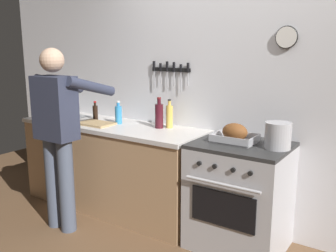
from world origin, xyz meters
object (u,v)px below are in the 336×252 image
at_px(bottle_dish_soap, 118,114).
at_px(bottle_cooking_oil, 169,116).
at_px(bottle_wine_red, 159,115).
at_px(stock_pot, 278,136).
at_px(bottle_soy_sauce, 95,112).
at_px(cutting_board, 96,124).
at_px(roasting_pan, 235,134).
at_px(stove, 239,196).
at_px(person_cook, 58,128).

relative_size(bottle_dish_soap, bottle_cooking_oil, 0.84).
distance_m(bottle_cooking_oil, bottle_wine_red, 0.10).
height_order(stock_pot, bottle_soy_sauce, stock_pot).
bearing_deg(stock_pot, cutting_board, -175.96).
bearing_deg(roasting_pan, bottle_soy_sauce, 177.95).
relative_size(bottle_dish_soap, bottle_soy_sauce, 1.18).
relative_size(roasting_pan, bottle_dish_soap, 1.51).
relative_size(stove, bottle_dish_soap, 3.85).
bearing_deg(cutting_board, stove, 4.17).
bearing_deg(bottle_soy_sauce, stove, -2.54).
bearing_deg(cutting_board, bottle_soy_sauce, 135.55).
relative_size(stock_pot, cutting_board, 0.57).
height_order(bottle_soy_sauce, bottle_cooking_oil, bottle_cooking_oil).
distance_m(cutting_board, bottle_dish_soap, 0.24).
distance_m(stock_pot, bottle_cooking_oil, 1.12).
relative_size(person_cook, roasting_pan, 4.72).
relative_size(bottle_soy_sauce, bottle_cooking_oil, 0.72).
distance_m(stove, stock_pot, 0.62).
bearing_deg(stove, person_cook, -158.03).
xyz_separation_m(stock_pot, bottle_soy_sauce, (-2.00, 0.06, -0.02)).
height_order(person_cook, bottle_soy_sauce, person_cook).
relative_size(stove, bottle_cooking_oil, 3.24).
distance_m(person_cook, bottle_wine_red, 0.94).
bearing_deg(bottle_soy_sauce, roasting_pan, -2.05).
distance_m(stock_pot, bottle_dish_soap, 1.64).
distance_m(person_cook, bottle_soy_sauce, 0.71).
xyz_separation_m(person_cook, bottle_cooking_oil, (0.68, 0.78, 0.06)).
height_order(bottle_dish_soap, bottle_cooking_oil, bottle_cooking_oil).
relative_size(stove, roasting_pan, 2.56).
bearing_deg(bottle_wine_red, bottle_cooking_oil, 38.29).
bearing_deg(roasting_pan, bottle_wine_red, 173.35).
height_order(roasting_pan, bottle_dish_soap, bottle_dish_soap).
xyz_separation_m(cutting_board, bottle_dish_soap, (0.17, 0.16, 0.09)).
bearing_deg(bottle_dish_soap, cutting_board, -136.69).
bearing_deg(bottle_soy_sauce, cutting_board, -44.45).
relative_size(person_cook, bottle_dish_soap, 7.10).
xyz_separation_m(stock_pot, bottle_dish_soap, (-1.64, 0.03, -0.01)).
bearing_deg(bottle_cooking_oil, bottle_wine_red, -141.71).
bearing_deg(bottle_dish_soap, stove, -1.92).
distance_m(stove, bottle_soy_sauce, 1.79).
height_order(person_cook, roasting_pan, person_cook).
bearing_deg(stock_pot, bottle_soy_sauce, 178.31).
distance_m(stock_pot, bottle_wine_red, 1.19).
bearing_deg(person_cook, stove, -54.19).
bearing_deg(stock_pot, stove, -176.67).
bearing_deg(bottle_cooking_oil, bottle_dish_soap, -166.42).
xyz_separation_m(roasting_pan, stock_pot, (0.36, -0.00, 0.04)).
bearing_deg(bottle_soy_sauce, person_cook, -72.46).
height_order(roasting_pan, bottle_cooking_oil, bottle_cooking_oil).
xyz_separation_m(person_cook, bottle_dish_soap, (0.14, 0.65, 0.05)).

